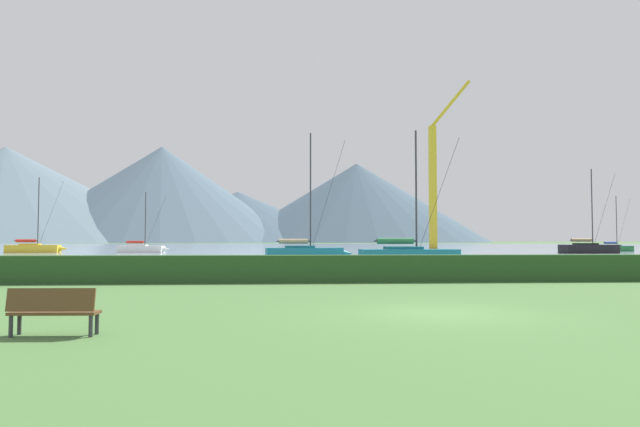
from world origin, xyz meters
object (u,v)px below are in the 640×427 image
object	(u,v)px
dock_crane	(434,197)
park_bench_near_path	(53,309)
sailboat_slip_7	(34,248)
sailboat_slip_8	(410,255)
sailboat_slip_0	(305,252)
sailboat_slip_4	(615,248)
sailboat_slip_6	(589,248)
sailboat_slip_1	(142,249)

from	to	relation	value
dock_crane	park_bench_near_path	bearing A→B (deg)	-112.28
sailboat_slip_7	park_bench_near_path	distance (m)	81.11
park_bench_near_path	sailboat_slip_8	bearing A→B (deg)	68.28
sailboat_slip_0	sailboat_slip_7	world-z (taller)	sailboat_slip_0
sailboat_slip_4	sailboat_slip_0	bearing A→B (deg)	-155.67
sailboat_slip_0	sailboat_slip_8	xyz separation A→B (m)	(7.60, -10.74, 0.00)
park_bench_near_path	sailboat_slip_0	bearing A→B (deg)	83.58
sailboat_slip_6	sailboat_slip_7	world-z (taller)	sailboat_slip_6
sailboat_slip_1	sailboat_slip_8	distance (m)	51.10
sailboat_slip_0	park_bench_near_path	size ratio (longest dim) A/B	7.03
sailboat_slip_4	sailboat_slip_8	world-z (taller)	sailboat_slip_8
dock_crane	sailboat_slip_7	bearing A→B (deg)	160.17
dock_crane	sailboat_slip_1	bearing A→B (deg)	154.96
dock_crane	sailboat_slip_6	bearing A→B (deg)	22.71
sailboat_slip_6	sailboat_slip_0	bearing A→B (deg)	-154.01
sailboat_slip_4	sailboat_slip_6	distance (m)	16.66
sailboat_slip_1	sailboat_slip_4	xyz separation A→B (m)	(74.28, 4.79, -0.05)
sailboat_slip_4	sailboat_slip_6	xyz separation A→B (m)	(-11.19, -12.34, 0.18)
sailboat_slip_8	dock_crane	world-z (taller)	dock_crane
sailboat_slip_4	sailboat_slip_6	bearing A→B (deg)	-142.18
sailboat_slip_6	sailboat_slip_8	world-z (taller)	sailboat_slip_6
sailboat_slip_6	sailboat_slip_7	bearing A→B (deg)	169.81
sailboat_slip_0	sailboat_slip_7	bearing A→B (deg)	134.29
sailboat_slip_7	park_bench_near_path	world-z (taller)	sailboat_slip_7
sailboat_slip_7	sailboat_slip_8	bearing A→B (deg)	-50.18
sailboat_slip_0	sailboat_slip_4	bearing A→B (deg)	28.62
park_bench_near_path	dock_crane	xyz separation A→B (m)	(22.59, 55.12, 6.47)
sailboat_slip_8	sailboat_slip_0	bearing A→B (deg)	123.05
sailboat_slip_6	sailboat_slip_8	distance (m)	47.21
sailboat_slip_1	sailboat_slip_8	size ratio (longest dim) A/B	0.86
sailboat_slip_4	dock_crane	size ratio (longest dim) A/B	0.43
sailboat_slip_0	sailboat_slip_1	bearing A→B (deg)	120.63
sailboat_slip_1	sailboat_slip_7	distance (m)	15.99
sailboat_slip_8	park_bench_near_path	world-z (taller)	sailboat_slip_8
sailboat_slip_4	sailboat_slip_7	bearing A→B (deg)	172.01
sailboat_slip_0	sailboat_slip_6	bearing A→B (deg)	23.84
sailboat_slip_4	sailboat_slip_8	distance (m)	63.86
sailboat_slip_1	park_bench_near_path	size ratio (longest dim) A/B	5.16
sailboat_slip_1	park_bench_near_path	xyz separation A→B (m)	(15.76, -73.03, -0.08)
sailboat_slip_6	dock_crane	world-z (taller)	dock_crane
sailboat_slip_0	sailboat_slip_6	world-z (taller)	sailboat_slip_0
sailboat_slip_1	sailboat_slip_6	xyz separation A→B (m)	(63.09, -7.56, 0.13)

